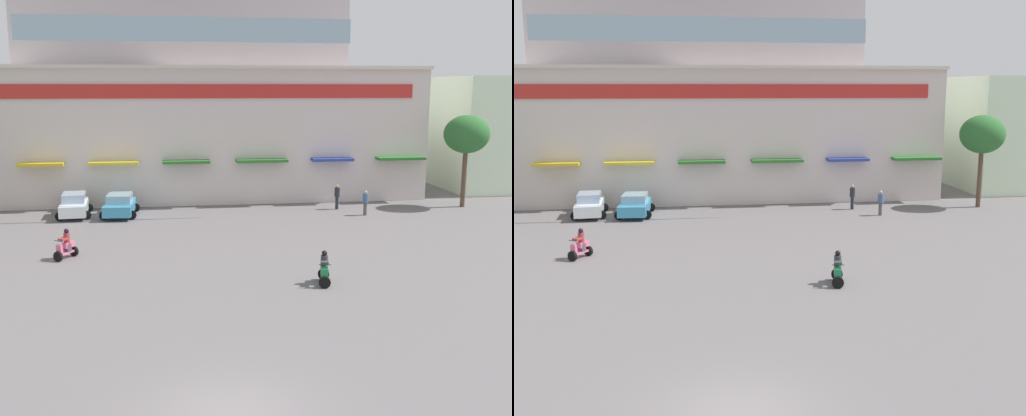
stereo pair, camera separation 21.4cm
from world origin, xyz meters
TOP-DOWN VIEW (x-y plane):
  - ground_plane at (0.00, 13.00)m, footprint 128.00×128.00m
  - colonial_building at (-0.00, 35.41)m, footprint 36.50×14.84m
  - plaza_tree_1 at (19.80, 26.89)m, footprint 3.21×3.14m
  - parked_car_0 at (-7.78, 27.31)m, footprint 2.47×4.32m
  - parked_car_1 at (-4.74, 27.04)m, footprint 2.55×4.31m
  - scooter_rider_0 at (5.31, 10.59)m, footprint 0.79×1.47m
  - scooter_rider_1 at (-6.70, 16.47)m, footprint 1.15×1.37m
  - pedestrian_0 at (11.81, 24.93)m, footprint 0.41×0.41m
  - pedestrian_2 at (10.47, 27.27)m, footprint 0.47×0.47m

SIDE VIEW (x-z plane):
  - ground_plane at x=0.00m, z-range 0.00..0.00m
  - scooter_rider_0 at x=5.31m, z-range -0.13..1.37m
  - scooter_rider_1 at x=-6.70m, z-range -0.14..1.41m
  - parked_car_1 at x=-4.74m, z-range 0.01..1.51m
  - parked_car_0 at x=-7.78m, z-range -0.01..1.59m
  - pedestrian_0 at x=11.81m, z-range 0.11..1.81m
  - pedestrian_2 at x=10.47m, z-range 0.12..1.89m
  - plaza_tree_1 at x=19.80m, z-range 1.91..8.56m
  - colonial_building at x=0.00m, z-range -1.24..19.01m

